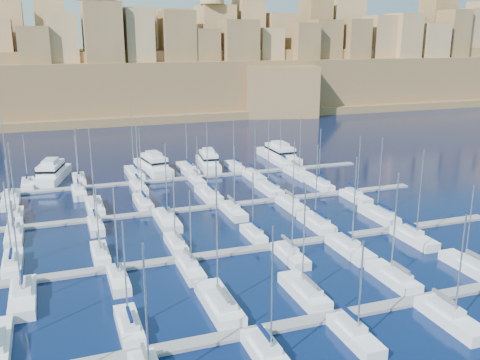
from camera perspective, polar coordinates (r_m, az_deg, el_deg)
name	(u,v)px	position (r m, az deg, el deg)	size (l,w,h in m)	color
ground	(238,223)	(93.14, -0.21, -4.66)	(600.00, 600.00, 0.00)	black
pontoon_near	(336,316)	(64.83, 10.19, -14.07)	(84.00, 2.00, 0.40)	slate
pontoon_mid_near	(264,247)	(82.61, 2.59, -7.19)	(84.00, 2.00, 0.40)	slate
pontoon_mid_far	(221,206)	(102.05, -2.09, -2.76)	(84.00, 2.00, 0.40)	slate
pontoon_far	(191,178)	(122.36, -5.22, 0.24)	(84.00, 2.00, 0.40)	slate
sailboat_1	(129,326)	(62.13, -11.76, -14.98)	(2.44, 8.12, 13.01)	white
sailboat_2	(219,304)	(65.22, -2.21, -13.03)	(3.25, 10.85, 18.39)	white
sailboat_3	(304,291)	(68.49, 6.88, -11.72)	(2.93, 9.75, 14.61)	white
sailboat_4	(393,277)	(74.52, 16.04, -9.92)	(2.77, 9.23, 15.17)	white
sailboat_5	(468,265)	(81.64, 23.12, -8.34)	(2.63, 8.78, 12.48)	white
sailboat_8	(269,356)	(56.12, 3.06, -18.21)	(2.78, 9.25, 14.96)	white
sailboat_9	(355,335)	(60.58, 12.13, -15.86)	(2.49, 8.31, 11.96)	white
sailboat_10	(450,318)	(66.72, 21.52, -13.54)	(2.86, 9.53, 13.59)	white
sailboat_12	(13,264)	(82.14, -23.10, -8.20)	(2.60, 8.67, 12.75)	white
sailboat_13	(100,253)	(81.64, -14.68, -7.59)	(2.34, 7.79, 11.11)	white
sailboat_14	(176,244)	(83.09, -6.85, -6.76)	(2.31, 7.69, 12.16)	white
sailboat_15	(254,234)	(86.36, 1.47, -5.80)	(2.19, 7.30, 11.09)	white
sailboat_16	(317,223)	(92.01, 8.17, -4.58)	(2.88, 9.60, 14.55)	white
sailboat_17	(379,215)	(98.20, 14.63, -3.65)	(2.87, 9.57, 14.99)	white
sailboat_18	(23,297)	(71.82, -22.15, -11.48)	(3.03, 10.11, 13.57)	white
sailboat_19	(118,279)	(72.94, -12.84, -10.28)	(2.37, 7.89, 13.63)	white
sailboat_20	(191,269)	(74.38, -5.30, -9.43)	(2.42, 8.07, 12.42)	white
sailboat_21	(290,255)	(78.77, 5.36, -7.98)	(2.57, 8.58, 12.68)	white
sailboat_22	(349,248)	(82.37, 11.59, -7.15)	(3.03, 10.09, 15.22)	white
sailboat_23	(414,237)	(89.16, 18.03, -5.85)	(2.75, 9.16, 15.37)	white
sailboat_24	(16,216)	(102.56, -22.78, -3.57)	(2.43, 8.11, 14.18)	white
sailboat_25	(95,206)	(103.36, -15.24, -2.73)	(2.98, 9.94, 16.39)	white
sailboat_26	(143,202)	(103.90, -10.31, -2.35)	(2.72, 9.07, 15.40)	white
sailboat_27	(209,194)	(107.39, -3.35, -1.53)	(3.19, 10.62, 17.30)	white
sailboat_28	(269,189)	(111.13, 3.13, -0.96)	(2.89, 9.64, 15.26)	white
sailboat_29	(320,184)	(115.67, 8.53, -0.47)	(2.65, 8.84, 13.02)	white
sailboat_30	(14,236)	(92.86, -22.94, -5.50)	(2.64, 8.80, 13.57)	white
sailboat_31	(96,226)	(93.28, -15.12, -4.71)	(2.32, 7.73, 12.04)	white
sailboat_32	(167,220)	(93.49, -7.80, -4.23)	(3.13, 10.45, 14.72)	white
sailboat_33	(233,211)	(97.28, -0.72, -3.33)	(2.67, 8.91, 13.20)	white
sailboat_34	(291,205)	(101.25, 5.51, -2.64)	(2.80, 9.33, 13.46)	white
sailboat_35	(356,197)	(108.12, 12.22, -1.77)	(2.57, 8.56, 13.35)	white
sailboat_36	(28,184)	(123.68, -21.70, -0.39)	(2.49, 8.29, 11.73)	white
sailboat_37	(79,179)	(123.86, -16.81, 0.08)	(2.62, 8.73, 12.78)	white
sailboat_38	(134,173)	(125.98, -11.20, 0.72)	(3.27, 10.91, 16.04)	white
sailboat_39	(188,169)	(128.31, -5.60, 1.20)	(3.25, 10.83, 14.91)	white
sailboat_40	(234,166)	(130.45, -0.61, 1.48)	(2.57, 8.57, 12.14)	white
sailboat_41	(281,163)	(134.63, 4.39, 1.87)	(2.41, 8.03, 12.17)	white
sailboat_42	(11,200)	(112.92, -23.24, -1.93)	(3.25, 10.85, 17.30)	white
sailboat_43	(79,192)	(113.64, -16.79, -1.25)	(2.65, 8.84, 12.78)	white
sailboat_44	(138,187)	(114.59, -10.78, -0.72)	(2.74, 9.13, 14.29)	white
sailboat_45	(197,181)	(117.92, -4.61, -0.06)	(2.24, 7.47, 11.11)	white
sailboat_46	(254,176)	(121.27, 1.50, 0.42)	(2.65, 8.84, 12.09)	white
sailboat_47	(298,173)	(124.63, 6.22, 0.76)	(3.19, 10.62, 14.36)	white
motor_yacht_a	(52,173)	(127.47, -19.44, 0.74)	(9.01, 16.97, 5.25)	white
motor_yacht_b	(154,165)	(129.25, -9.21, 1.61)	(6.85, 16.42, 5.25)	white
motor_yacht_c	(208,161)	(131.40, -3.40, 2.01)	(5.93, 14.51, 5.25)	white
motor_yacht_d	(279,154)	(139.76, 4.19, 2.79)	(5.49, 18.00, 5.25)	white
fortified_city	(117,76)	(240.21, -12.96, 10.78)	(460.00, 108.95, 59.52)	brown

